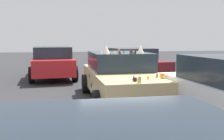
{
  "coord_description": "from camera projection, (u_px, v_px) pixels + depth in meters",
  "views": [
    {
      "loc": [
        -7.13,
        1.54,
        1.76
      ],
      "look_at": [
        0.0,
        0.3,
        0.9
      ],
      "focal_mm": 41.4,
      "sensor_mm": 36.0,
      "label": 1
    }
  ],
  "objects": [
    {
      "name": "parked_sedan_row_back_far",
      "position": [
        52.0,
        62.0,
        11.77
      ],
      "size": [
        4.42,
        2.23,
        1.44
      ],
      "rotation": [
        0.0,
        0.0,
        0.09
      ],
      "color": "red",
      "rests_on": "ground"
    },
    {
      "name": "art_car_decorated",
      "position": [
        121.0,
        76.0,
        7.46
      ],
      "size": [
        4.38,
        2.15,
        1.61
      ],
      "rotation": [
        0.0,
        0.0,
        3.17
      ],
      "color": "#D8BC7F",
      "rests_on": "ground"
    },
    {
      "name": "parked_sedan_near_left",
      "position": [
        131.0,
        64.0,
        11.4
      ],
      "size": [
        4.51,
        2.67,
        1.38
      ],
      "rotation": [
        0.0,
        0.0,
        0.21
      ],
      "color": "#5B1419",
      "rests_on": "ground"
    },
    {
      "name": "ground_plane",
      "position": [
        122.0,
        101.0,
        7.44
      ],
      "size": [
        60.0,
        60.0,
        0.0
      ],
      "primitive_type": "plane",
      "color": "#2D2D30"
    }
  ]
}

